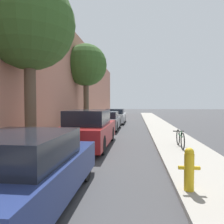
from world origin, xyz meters
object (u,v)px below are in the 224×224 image
object	(u,v)px
parked_car_grey	(107,121)
fire_hydrant	(189,169)
parked_car_navy	(23,170)
parked_car_silver	(115,116)
bicycle	(180,139)
parked_car_red	(89,129)
street_tree_far	(86,66)
street_tree_near	(29,25)

from	to	relation	value
parked_car_grey	fire_hydrant	distance (m)	10.93
parked_car_navy	parked_car_silver	world-z (taller)	parked_car_silver
parked_car_silver	bicycle	distance (m)	12.06
parked_car_red	street_tree_far	size ratio (longest dim) A/B	0.69
parked_car_red	fire_hydrant	xyz separation A→B (m)	(3.02, -4.58, -0.18)
fire_hydrant	street_tree_near	bearing A→B (deg)	144.65
fire_hydrant	bicycle	bearing A→B (deg)	81.02
parked_car_red	bicycle	size ratio (longest dim) A/B	2.89
parked_car_grey	parked_car_red	bearing A→B (deg)	-89.16
parked_car_navy	street_tree_far	size ratio (longest dim) A/B	0.59
street_tree_far	bicycle	distance (m)	11.49
street_tree_near	bicycle	xyz separation A→B (m)	(5.83, 0.63, -4.41)
parked_car_navy	bicycle	xyz separation A→B (m)	(3.76, 4.93, -0.17)
street_tree_near	fire_hydrant	world-z (taller)	street_tree_near
parked_car_navy	street_tree_near	world-z (taller)	street_tree_near
parked_car_navy	street_tree_near	xyz separation A→B (m)	(-2.07, 4.30, 4.24)
parked_car_navy	parked_car_grey	distance (m)	11.13
parked_car_silver	bicycle	size ratio (longest dim) A/B	2.95
parked_car_red	street_tree_far	world-z (taller)	street_tree_far
parked_car_navy	parked_car_silver	xyz separation A→B (m)	(0.09, 16.41, 0.03)
street_tree_near	parked_car_silver	bearing A→B (deg)	79.91
street_tree_far	bicycle	size ratio (longest dim) A/B	4.18
parked_car_red	parked_car_silver	world-z (taller)	parked_car_red
street_tree_near	street_tree_far	size ratio (longest dim) A/B	0.99
parked_car_silver	bicycle	xyz separation A→B (m)	(3.67, -11.48, -0.20)
parked_car_silver	fire_hydrant	size ratio (longest dim) A/B	5.53
street_tree_near	bicycle	bearing A→B (deg)	6.15
street_tree_near	fire_hydrant	xyz separation A→B (m)	(5.15, -3.65, -4.31)
parked_car_navy	bicycle	size ratio (longest dim) A/B	2.47
parked_car_navy	parked_car_red	xyz separation A→B (m)	(0.06, 5.23, 0.11)
parked_car_silver	street_tree_far	distance (m)	5.52
parked_car_navy	parked_car_grey	world-z (taller)	parked_car_navy
street_tree_far	fire_hydrant	size ratio (longest dim) A/B	7.81
street_tree_near	parked_car_navy	bearing A→B (deg)	-64.32
bicycle	street_tree_far	bearing A→B (deg)	124.23
street_tree_far	bicycle	bearing A→B (deg)	-56.40
parked_car_silver	street_tree_near	xyz separation A→B (m)	(-2.16, -12.11, 4.21)
parked_car_grey	street_tree_near	size ratio (longest dim) A/B	0.62
street_tree_far	bicycle	xyz separation A→B (m)	(5.85, -8.81, -4.50)
parked_car_grey	parked_car_navy	bearing A→B (deg)	-89.86
parked_car_navy	bicycle	distance (m)	6.20
parked_car_red	fire_hydrant	world-z (taller)	parked_car_red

